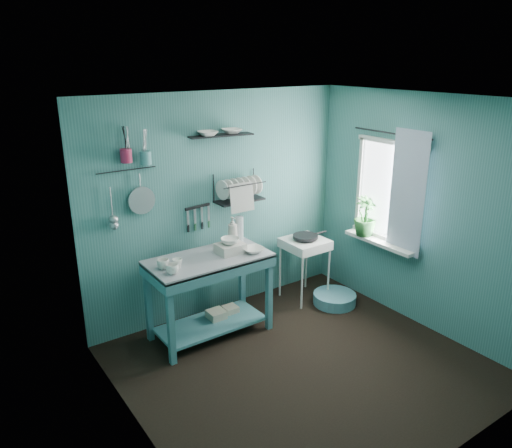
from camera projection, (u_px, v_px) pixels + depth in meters
floor at (302, 366)px, 4.81m from camera, size 3.20×3.20×0.00m
ceiling at (311, 100)px, 4.01m from camera, size 3.20×3.20×0.00m
wall_back at (219, 205)px, 5.58m from camera, size 3.20×0.00×3.20m
wall_front at (456, 313)px, 3.25m from camera, size 3.20×0.00×3.20m
wall_left at (134, 291)px, 3.54m from camera, size 0.00×3.00×3.00m
wall_right at (422, 214)px, 5.28m from camera, size 0.00×3.00×3.00m
work_counter at (210, 296)px, 5.23m from camera, size 1.30×0.73×0.89m
mug_left at (172, 269)px, 4.68m from camera, size 0.12×0.12×0.10m
mug_mid at (177, 263)px, 4.82m from camera, size 0.14×0.14×0.09m
mug_right at (163, 264)px, 4.80m from camera, size 0.17×0.17×0.10m
wash_tub at (230, 248)px, 5.19m from camera, size 0.28×0.22×0.10m
tub_bowl at (230, 241)px, 5.16m from camera, size 0.20×0.19×0.06m
soap_bottle at (233, 230)px, 5.42m from camera, size 0.12×0.12×0.30m
water_bottle at (239, 229)px, 5.49m from camera, size 0.09×0.09×0.28m
counter_bowl at (253, 250)px, 5.20m from camera, size 0.22×0.22×0.05m
hotplate_stand at (304, 269)px, 6.05m from camera, size 0.54×0.54×0.76m
frying_pan at (305, 237)px, 5.92m from camera, size 0.30×0.30×0.03m
knife_strip at (198, 207)px, 5.38m from camera, size 0.32×0.06×0.03m
dish_rack at (239, 187)px, 5.51m from camera, size 0.55×0.24×0.32m
upper_shelf at (221, 135)px, 5.23m from camera, size 0.72×0.28×0.01m
shelf_bowl_left at (208, 137)px, 5.15m from camera, size 0.22×0.22×0.05m
shelf_bowl_right at (232, 132)px, 5.30m from camera, size 0.24×0.24×0.05m
utensil_cup_magenta at (126, 156)px, 4.72m from camera, size 0.11×0.11×0.13m
utensil_cup_teal at (146, 158)px, 4.84m from camera, size 0.11×0.11×0.13m
colander at (142, 200)px, 4.97m from camera, size 0.28×0.03×0.28m
ladle_outer at (111, 202)px, 4.80m from camera, size 0.01×0.01×0.30m
ladle_inner at (112, 208)px, 4.82m from camera, size 0.01×0.01×0.30m
hook_rail at (127, 170)px, 4.81m from camera, size 0.60×0.01×0.01m
window_glass at (389, 191)px, 5.57m from camera, size 0.00×1.10×1.10m
windowsill at (380, 242)px, 5.71m from camera, size 0.16×0.95×0.04m
curtain at (407, 194)px, 5.29m from camera, size 0.00×1.35×1.35m
curtain_rod at (391, 133)px, 5.34m from camera, size 0.02×1.05×0.02m
potted_plant at (365, 216)px, 5.81m from camera, size 0.29×0.29×0.47m
storage_tin_large at (216, 320)px, 5.43m from camera, size 0.18×0.18×0.22m
storage_tin_small at (231, 314)px, 5.56m from camera, size 0.15×0.15×0.20m
floor_basin at (335, 299)px, 5.99m from camera, size 0.51×0.51×0.13m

